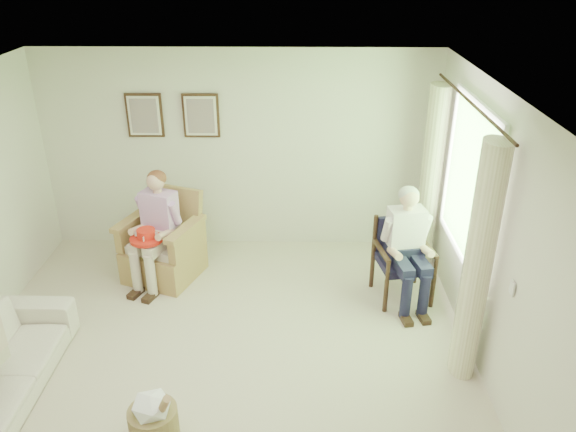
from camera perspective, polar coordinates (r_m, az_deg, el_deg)
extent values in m
plane|color=beige|center=(5.52, -7.27, -16.33)|extent=(5.50, 5.50, 0.00)
cube|color=silver|center=(7.23, -4.99, 6.52)|extent=(5.00, 0.04, 2.60)
cube|color=silver|center=(5.01, 21.48, -4.61)|extent=(0.04, 5.50, 2.60)
cube|color=white|center=(4.24, -9.25, 10.64)|extent=(5.00, 5.50, 0.02)
cube|color=#2D6B23|center=(5.92, 17.94, 3.37)|extent=(0.02, 1.40, 1.50)
cube|color=white|center=(5.68, 18.92, 10.65)|extent=(0.04, 1.52, 0.06)
cube|color=white|center=(6.24, 16.88, -3.24)|extent=(0.04, 1.52, 0.06)
cylinder|color=#382114|center=(5.64, 18.07, 10.91)|extent=(0.03, 2.50, 0.03)
cylinder|color=beige|center=(5.21, 18.69, -4.84)|extent=(0.34, 0.34, 2.30)
cylinder|color=beige|center=(6.90, 14.25, 3.48)|extent=(0.34, 0.34, 2.30)
cube|color=#382114|center=(7.27, -14.35, 9.88)|extent=(0.45, 0.03, 0.55)
cube|color=silver|center=(7.25, -14.39, 9.83)|extent=(0.39, 0.01, 0.49)
cube|color=tan|center=(7.24, -14.41, 9.81)|extent=(0.33, 0.01, 0.43)
cube|color=#382114|center=(7.12, -8.82, 10.05)|extent=(0.45, 0.03, 0.55)
cube|color=silver|center=(7.10, -8.85, 10.00)|extent=(0.39, 0.01, 0.49)
cube|color=tan|center=(7.09, -8.86, 9.98)|extent=(0.33, 0.01, 0.43)
cube|color=tan|center=(7.03, -12.47, -4.48)|extent=(0.78, 0.76, 0.41)
cube|color=beige|center=(6.89, -12.72, -2.77)|extent=(0.61, 0.59, 0.10)
cube|color=tan|center=(7.06, -12.33, 0.61)|extent=(0.72, 0.22, 0.61)
cube|color=tan|center=(6.96, -15.65, -1.82)|extent=(0.10, 0.70, 0.29)
cube|color=tan|center=(6.79, -9.78, -1.91)|extent=(0.10, 0.70, 0.29)
cylinder|color=black|center=(6.36, 9.38, -7.79)|extent=(0.05, 0.05, 0.40)
cylinder|color=black|center=(6.46, 14.20, -7.70)|extent=(0.05, 0.05, 0.40)
cylinder|color=black|center=(6.79, 8.82, -5.41)|extent=(0.05, 0.05, 0.40)
cylinder|color=black|center=(6.88, 13.33, -5.36)|extent=(0.05, 0.05, 0.40)
cube|color=#1C1836|center=(6.49, 11.62, -4.71)|extent=(0.53, 0.51, 0.09)
cube|color=#1C1836|center=(6.58, 11.46, -1.79)|extent=(0.49, 0.06, 0.45)
cube|color=beige|center=(6.81, -12.85, -1.60)|extent=(0.40, 0.26, 0.16)
cube|color=#DCA1E4|center=(6.71, -13.04, 0.60)|extent=(0.39, 0.24, 0.46)
sphere|color=#DDAD8E|center=(6.55, -13.38, 3.48)|extent=(0.21, 0.21, 0.21)
ellipsoid|color=brown|center=(6.57, -13.36, 3.77)|extent=(0.22, 0.22, 0.18)
cube|color=beige|center=(6.67, -14.05, -2.84)|extent=(0.14, 0.44, 0.13)
cube|color=beige|center=(6.62, -12.37, -2.88)|extent=(0.14, 0.44, 0.13)
cylinder|color=beige|center=(6.64, -14.20, -5.78)|extent=(0.12, 0.12, 0.52)
cylinder|color=beige|center=(6.60, -12.51, -5.84)|extent=(0.12, 0.12, 0.52)
cube|color=#191836|center=(6.42, 11.74, -3.50)|extent=(0.40, 0.26, 0.16)
cube|color=white|center=(6.30, 11.94, -1.20)|extent=(0.39, 0.24, 0.46)
sphere|color=#DDAD8E|center=(6.14, 12.27, 1.84)|extent=(0.21, 0.21, 0.21)
ellipsoid|color=#B7B2AD|center=(6.15, 12.25, 2.14)|extent=(0.22, 0.22, 0.18)
cube|color=#191836|center=(6.23, 11.14, -4.90)|extent=(0.14, 0.44, 0.13)
cube|color=#191836|center=(6.27, 12.94, -4.88)|extent=(0.14, 0.44, 0.13)
cylinder|color=#191836|center=(6.21, 11.22, -7.99)|extent=(0.12, 0.12, 0.50)
cylinder|color=#191836|center=(6.25, 13.04, -7.95)|extent=(0.12, 0.12, 0.50)
cylinder|color=red|center=(6.59, -14.16, -2.26)|extent=(0.38, 0.38, 0.04)
cylinder|color=red|center=(6.56, -14.21, -1.80)|extent=(0.21, 0.21, 0.12)
cube|color=white|center=(6.53, -13.29, -1.82)|extent=(0.04, 0.01, 0.05)
cube|color=white|center=(6.65, -13.99, -1.37)|extent=(0.01, 0.04, 0.05)
cube|color=white|center=(6.59, -15.13, -1.79)|extent=(0.04, 0.01, 0.05)
cube|color=white|center=(6.47, -14.44, -2.25)|extent=(0.01, 0.04, 0.05)
cylinder|color=tan|center=(5.01, -13.46, -19.92)|extent=(0.52, 0.52, 0.31)
ellipsoid|color=white|center=(4.87, -13.72, -18.25)|extent=(0.36, 0.36, 0.22)
cylinder|color=#A57F56|center=(4.82, -12.76, -18.71)|extent=(0.16, 0.29, 0.47)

